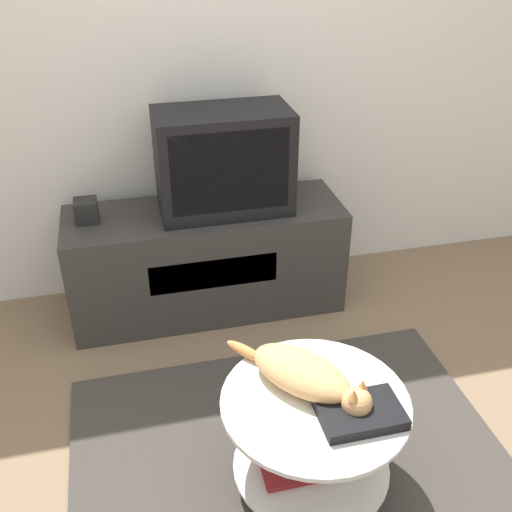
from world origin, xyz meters
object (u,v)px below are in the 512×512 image
Objects in this scene: dvd_box at (360,413)px; cat at (306,375)px; tv at (224,161)px; speaker at (86,211)px.

dvd_box is 0.55× the size of cat.
tv is at bearing 97.82° from dvd_box.
speaker is at bearing 178.10° from tv.
speaker is 0.40× the size of dvd_box.
dvd_box is (0.18, -1.33, -0.35)m from tv.
speaker is (-0.66, 0.02, -0.19)m from tv.
cat is at bearing -59.10° from speaker.
tv reaches higher than cat.
tv is 2.33× the size of dvd_box.
tv is 5.84× the size of speaker.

